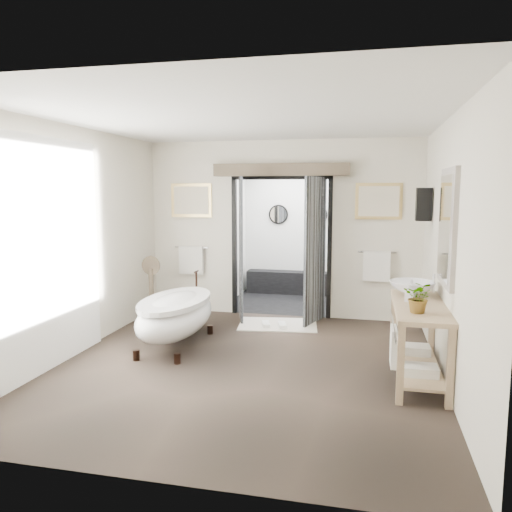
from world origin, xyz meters
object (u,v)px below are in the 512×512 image
clawfoot_tub (176,314)px  basin (412,289)px  vanity (416,335)px  rug (278,325)px

clawfoot_tub → basin: basin is taller
vanity → basin: basin is taller
vanity → basin: (-0.03, 0.43, 0.43)m
rug → vanity: bearing=-44.9°
clawfoot_tub → vanity: 3.08m
clawfoot_tub → rug: size_ratio=1.53×
clawfoot_tub → rug: (1.15, 1.35, -0.43)m
basin → rug: bearing=130.6°
rug → basin: basin is taller
clawfoot_tub → basin: (3.01, -0.10, 0.50)m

